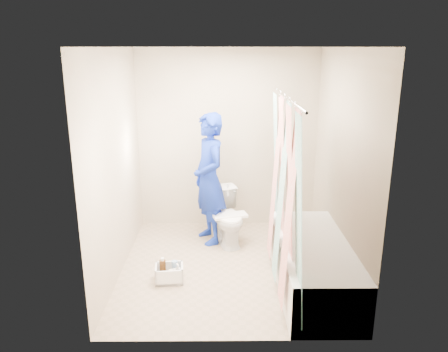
{
  "coord_description": "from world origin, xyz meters",
  "views": [
    {
      "loc": [
        -0.09,
        -4.46,
        2.4
      ],
      "look_at": [
        -0.05,
        0.31,
        0.99
      ],
      "focal_mm": 35.0,
      "sensor_mm": 36.0,
      "label": 1
    }
  ],
  "objects_px": {
    "bathtub": "(312,263)",
    "toilet": "(228,217)",
    "cleaning_caddy": "(170,274)",
    "plumber": "(209,179)"
  },
  "relations": [
    {
      "from": "plumber",
      "to": "cleaning_caddy",
      "type": "distance_m",
      "value": 1.33
    },
    {
      "from": "bathtub",
      "to": "toilet",
      "type": "height_order",
      "value": "toilet"
    },
    {
      "from": "bathtub",
      "to": "cleaning_caddy",
      "type": "xyz_separation_m",
      "value": [
        -1.48,
        0.12,
        -0.19
      ]
    },
    {
      "from": "plumber",
      "to": "toilet",
      "type": "bearing_deg",
      "value": 54.44
    },
    {
      "from": "bathtub",
      "to": "plumber",
      "type": "bearing_deg",
      "value": 133.26
    },
    {
      "from": "bathtub",
      "to": "toilet",
      "type": "bearing_deg",
      "value": 127.93
    },
    {
      "from": "bathtub",
      "to": "plumber",
      "type": "relative_size",
      "value": 1.06
    },
    {
      "from": "bathtub",
      "to": "toilet",
      "type": "relative_size",
      "value": 2.56
    },
    {
      "from": "plumber",
      "to": "cleaning_caddy",
      "type": "relative_size",
      "value": 5.22
    },
    {
      "from": "toilet",
      "to": "bathtub",
      "type": "bearing_deg",
      "value": -67.39
    }
  ]
}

